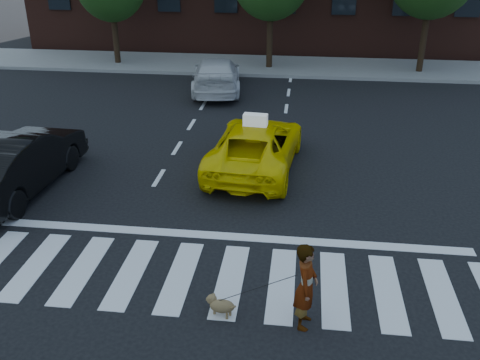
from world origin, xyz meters
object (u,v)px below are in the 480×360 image
object	(u,v)px
taxi	(256,146)
black_sedan	(16,161)
white_suv	(217,75)
dog	(220,305)
woman	(306,286)

from	to	relation	value
taxi	black_sedan	bearing A→B (deg)	24.68
white_suv	dog	xyz separation A→B (m)	(2.36, -14.10, -0.48)
white_suv	woman	xyz separation A→B (m)	(3.84, -14.17, 0.11)
black_sedan	woman	world-z (taller)	woman
dog	woman	bearing A→B (deg)	20.56
taxi	woman	world-z (taller)	woman
taxi	woman	size ratio (longest dim) A/B	3.01
white_suv	dog	distance (m)	14.30
taxi	white_suv	size ratio (longest dim) A/B	1.02
woman	white_suv	bearing A→B (deg)	22.13
taxi	black_sedan	world-z (taller)	black_sedan
taxi	dog	size ratio (longest dim) A/B	8.15
woman	dog	world-z (taller)	woman
black_sedan	white_suv	bearing A→B (deg)	-107.54
black_sedan	white_suv	size ratio (longest dim) A/B	1.01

